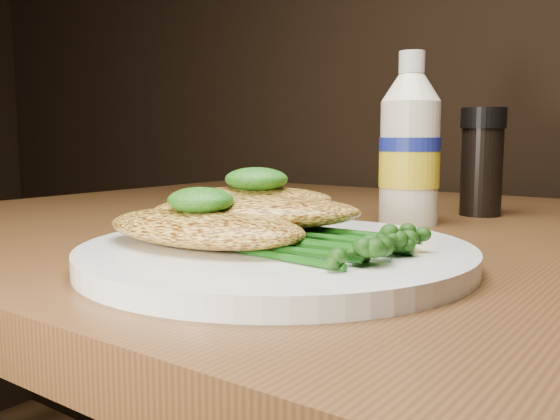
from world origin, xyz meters
The scene contains 9 objects.
plate centered at (-0.02, 0.83, 0.76)m, with size 0.29×0.29×0.01m, color white.
chicken_front centered at (-0.06, 0.80, 0.78)m, with size 0.16×0.09×0.03m, color #EABA4A.
chicken_mid centered at (-0.05, 0.84, 0.79)m, with size 0.16×0.08×0.02m, color #EABA4A.
chicken_back centered at (-0.07, 0.86, 0.79)m, with size 0.13×0.07×0.02m, color #EABA4A.
pesto_front centered at (-0.06, 0.80, 0.80)m, with size 0.05×0.05×0.02m, color #083407.
pesto_back centered at (-0.07, 0.86, 0.81)m, with size 0.05×0.05×0.02m, color #083407.
broccolini_bundle centered at (0.02, 0.83, 0.78)m, with size 0.13×0.10×0.02m, color #154E11, non-canonical shape.
mayo_bottle centered at (-0.03, 1.08, 0.84)m, with size 0.06×0.06×0.18m, color white, non-canonical shape.
pepper_grinder centered at (0.01, 1.19, 0.81)m, with size 0.05×0.05×0.13m, color black, non-canonical shape.
Camera 1 is at (0.24, 0.48, 0.84)m, focal length 38.71 mm.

